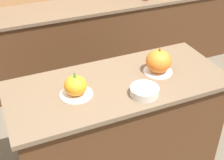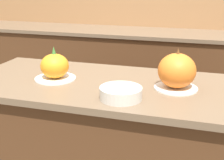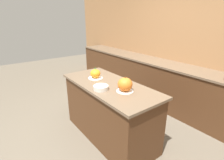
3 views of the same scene
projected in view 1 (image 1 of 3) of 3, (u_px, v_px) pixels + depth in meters
kitchen_island at (118, 127)px, 2.53m from camera, size 1.65×0.72×0.89m
back_counter at (65, 45)px, 3.71m from camera, size 6.00×0.60×0.92m
pumpkin_cake_left at (76, 86)px, 2.13m from camera, size 0.23×0.23×0.19m
pumpkin_cake_right at (159, 62)px, 2.36m from camera, size 0.22×0.22×0.21m
mixing_bowl at (144, 91)px, 2.15m from camera, size 0.20×0.20×0.06m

